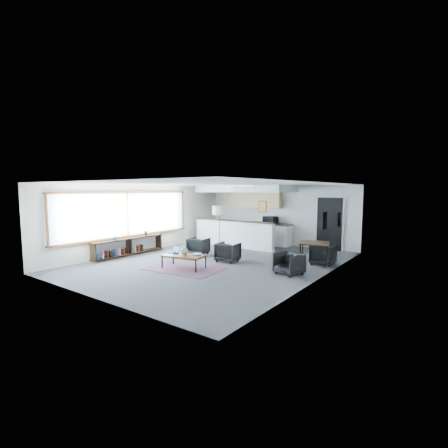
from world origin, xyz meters
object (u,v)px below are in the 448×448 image
Objects in this scene: book_stack at (197,255)px; armchair_left at (198,245)px; laptop at (175,251)px; microwave at (270,219)px; dining_chair_far at (323,255)px; armchair_right at (228,251)px; floor_lamp at (219,212)px; coffee_table at (184,256)px; ceramic_pot at (184,252)px; dining_table at (314,245)px; dining_chair_near at (289,264)px.

armchair_left is (-1.52, 1.82, -0.12)m from book_stack.
microwave reaches higher than laptop.
laptop is 4.75m from dining_chair_far.
armchair_right is at bearing 88.02° from book_stack.
floor_lamp is 2.80m from microwave.
coffee_table is 0.49m from book_stack.
floor_lamp is at bearing 94.53° from coffee_table.
laptop is 1.82m from armchair_right.
dining_table is at bearing 42.40° from ceramic_pot.
microwave is at bearing -118.10° from armchair_left.
laptop is 0.53× the size of dining_chair_near.
coffee_table is at bearing -74.86° from floor_lamp.
book_stack is 1.51m from armchair_right.
dining_table is (3.52, 2.65, 0.20)m from laptop.
armchair_right reaches higher than dining_chair_far.
dining_chair_near is at bearing 23.90° from laptop.
floor_lamp is at bearing 173.67° from dining_chair_near.
armchair_right is at bearing 157.61° from armchair_left.
ceramic_pot reaches higher than book_stack.
coffee_table is 1.67m from armchair_right.
laptop is 3.55m from dining_chair_near.
ceramic_pot is 0.43m from book_stack.
floor_lamp is at bearing 100.94° from laptop.
book_stack is 0.59× the size of dining_chair_far.
dining_chair_far is 4.11m from microwave.
dining_table is 1.89× the size of dining_chair_near.
ceramic_pot is 0.41× the size of microwave.
laptop is 0.44× the size of armchair_right.
armchair_right is (1.58, -0.32, 0.01)m from armchair_left.
dining_table reaches higher than dining_chair_near.
dining_chair_far is at bearing -160.37° from armchair_right.
floor_lamp reaches higher than laptop.
dining_chair_near reaches higher than coffee_table.
microwave reaches higher than armchair_left.
dining_table is at bearing 45.00° from book_stack.
laptop is 0.28× the size of dining_table.
armchair_right is 1.22× the size of microwave.
dining_table is at bearing -164.80° from armchair_right.
armchair_left is 3.80m from microwave.
dining_chair_near is 0.95× the size of dining_chair_far.
book_stack is 4.06m from dining_chair_far.
armchair_left is at bearing 10.41° from dining_chair_far.
dining_table is at bearing 58.74° from dining_chair_far.
book_stack is 2.37m from armchair_left.
ceramic_pot is (0.08, -0.05, 0.15)m from coffee_table.
armchair_right reaches higher than armchair_left.
book_stack is at bearing -65.60° from floor_lamp.
book_stack is at bearing -78.80° from microwave.
armchair_right reaches higher than coffee_table.
dining_table is at bearing 179.81° from armchair_left.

